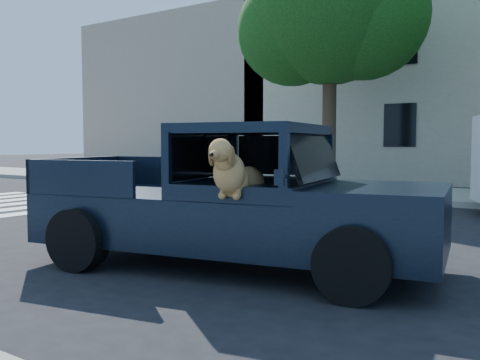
{
  "coord_description": "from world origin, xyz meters",
  "views": [
    {
      "loc": [
        3.52,
        -6.15,
        1.55
      ],
      "look_at": [
        0.04,
        -1.18,
        1.13
      ],
      "focal_mm": 40.0,
      "sensor_mm": 36.0,
      "label": 1
    }
  ],
  "objects": [
    {
      "name": "ground",
      "position": [
        0.0,
        0.0,
        0.0
      ],
      "size": [
        120.0,
        120.0,
        0.0
      ],
      "primitive_type": "plane",
      "color": "black",
      "rests_on": "ground"
    },
    {
      "name": "street_tree_left",
      "position": [
        -3.97,
        9.62,
        5.71
      ],
      "size": [
        6.0,
        5.2,
        8.6
      ],
      "color": "#332619",
      "rests_on": "ground"
    },
    {
      "name": "crosswalk",
      "position": [
        -9.25,
        1.5,
        0.01
      ],
      "size": [
        5.5,
        4.0,
        0.01
      ],
      "primitive_type": null,
      "color": "silver",
      "rests_on": "ground"
    },
    {
      "name": "far_sidewalk",
      "position": [
        0.0,
        9.2,
        0.07
      ],
      "size": [
        60.0,
        4.0,
        0.15
      ],
      "primitive_type": "cube",
      "color": "gray",
      "rests_on": "ground"
    },
    {
      "name": "pickup_truck",
      "position": [
        -0.38,
        -0.81,
        0.6
      ],
      "size": [
        5.22,
        2.94,
        1.77
      ],
      "rotation": [
        0.0,
        0.0,
        0.2
      ],
      "color": "black",
      "rests_on": "ground"
    },
    {
      "name": "building_left",
      "position": [
        -15.0,
        16.5,
        4.0
      ],
      "size": [
        12.0,
        6.0,
        8.0
      ],
      "primitive_type": "cube",
      "color": "tan",
      "rests_on": "ground"
    }
  ]
}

